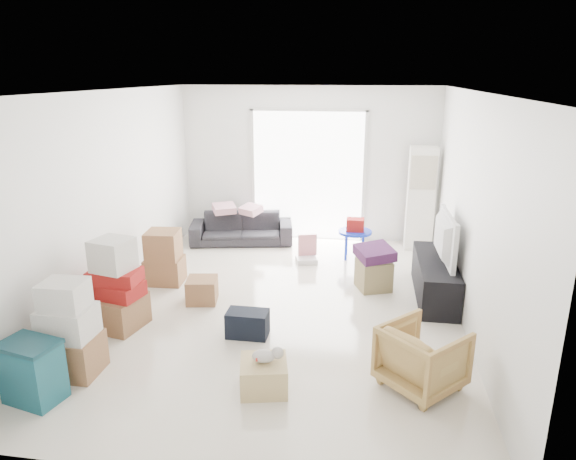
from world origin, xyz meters
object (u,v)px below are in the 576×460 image
(television, at_px, (437,255))
(ottoman, at_px, (373,274))
(ac_tower, at_px, (421,199))
(kids_table, at_px, (355,230))
(storage_bins, at_px, (32,371))
(wood_crate, at_px, (264,375))
(tv_console, at_px, (435,278))
(armchair, at_px, (423,354))
(sofa, at_px, (241,224))

(television, relative_size, ottoman, 2.62)
(ac_tower, height_order, kids_table, ac_tower)
(storage_bins, relative_size, ottoman, 1.40)
(storage_bins, bearing_deg, kids_table, 56.93)
(ac_tower, xyz_separation_m, wood_crate, (-1.80, -4.45, -0.73))
(wood_crate, bearing_deg, tv_console, 52.79)
(ottoman, relative_size, kids_table, 0.63)
(armchair, relative_size, storage_bins, 1.17)
(tv_console, height_order, storage_bins, storage_bins)
(sofa, height_order, armchair, sofa)
(storage_bins, xyz_separation_m, kids_table, (2.79, 4.28, 0.18))
(ac_tower, xyz_separation_m, tv_console, (0.05, -2.02, -0.61))
(ottoman, bearing_deg, television, -10.44)
(sofa, bearing_deg, ottoman, -47.59)
(wood_crate, bearing_deg, ac_tower, 68.01)
(sofa, height_order, ottoman, sofa)
(armchair, height_order, storage_bins, armchair)
(television, xyz_separation_m, storage_bins, (-3.90, -2.92, -0.30))
(television, relative_size, sofa, 0.62)
(armchair, height_order, ottoman, armchair)
(sofa, distance_m, storage_bins, 4.86)
(television, xyz_separation_m, ottoman, (-0.81, 0.15, -0.39))
(television, relative_size, armchair, 1.60)
(storage_bins, bearing_deg, wood_crate, 13.41)
(sofa, distance_m, armchair, 4.88)
(tv_console, relative_size, sofa, 0.89)
(ac_tower, distance_m, armchair, 4.23)
(ac_tower, distance_m, television, 2.04)
(television, distance_m, sofa, 3.64)
(storage_bins, distance_m, wood_crate, 2.11)
(ac_tower, height_order, storage_bins, ac_tower)
(television, xyz_separation_m, armchair, (-0.37, -2.16, -0.25))
(wood_crate, bearing_deg, ottoman, 68.08)
(storage_bins, relative_size, kids_table, 0.89)
(tv_console, xyz_separation_m, wood_crate, (-1.85, -2.44, -0.12))
(tv_console, height_order, ottoman, tv_console)
(television, bearing_deg, tv_console, -0.00)
(storage_bins, relative_size, wood_crate, 1.35)
(tv_console, relative_size, television, 1.43)
(kids_table, bearing_deg, ac_tower, 31.90)
(storage_bins, bearing_deg, ac_tower, 52.09)
(ac_tower, height_order, television, ac_tower)
(tv_console, bearing_deg, ac_tower, 91.42)
(armchair, bearing_deg, television, -55.43)
(armchair, relative_size, wood_crate, 1.57)
(ac_tower, height_order, tv_console, ac_tower)
(ac_tower, distance_m, wood_crate, 4.86)
(tv_console, bearing_deg, kids_table, 129.23)
(storage_bins, bearing_deg, television, 36.87)
(ottoman, bearing_deg, armchair, -79.16)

